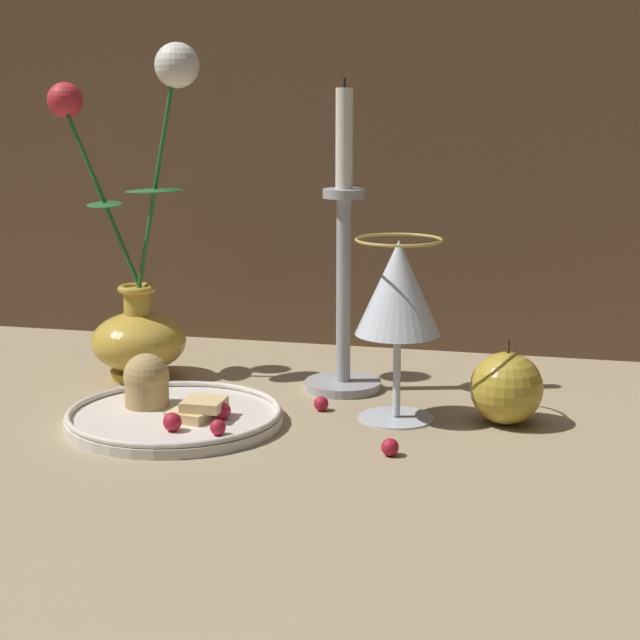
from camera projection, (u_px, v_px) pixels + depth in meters
name	position (u px, v px, depth m)	size (l,w,h in m)	color
ground_plane	(285.00, 417.00, 1.11)	(2.40, 2.40, 0.00)	#9E8966
vase	(138.00, 294.00, 1.24)	(0.18, 0.11, 0.39)	gold
plate_with_pastries	(171.00, 410.00, 1.09)	(0.22, 0.22, 0.07)	silver
wine_glass	(398.00, 294.00, 1.08)	(0.09, 0.09, 0.19)	silver
candlestick	(344.00, 288.00, 1.19)	(0.09, 0.09, 0.35)	#A3A3A8
apple_beside_vase	(507.00, 388.00, 1.08)	(0.07, 0.07, 0.09)	#B2932D
berry_near_plate	(321.00, 404.00, 1.13)	(0.02, 0.02, 0.02)	#AD192D
berry_front_center	(390.00, 447.00, 0.99)	(0.02, 0.02, 0.02)	#AD192D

